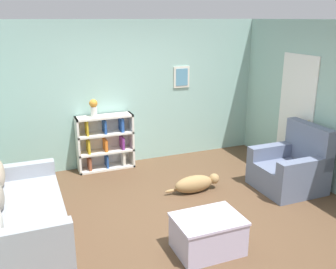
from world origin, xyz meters
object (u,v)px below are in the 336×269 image
(couch, at_px, (20,217))
(dog, at_px, (196,184))
(vase, at_px, (94,107))
(bookshelf, at_px, (105,142))
(coffee_table, at_px, (208,233))
(recliner_chair, at_px, (291,168))

(couch, relative_size, dog, 2.16)
(couch, distance_m, vase, 2.45)
(bookshelf, height_order, vase, vase)
(dog, xyz_separation_m, vase, (-1.25, 1.48, 1.02))
(couch, bearing_deg, dog, 8.89)
(coffee_table, bearing_deg, vase, 103.32)
(coffee_table, height_order, dog, coffee_table)
(bookshelf, xyz_separation_m, coffee_table, (0.52, -2.95, -0.26))
(couch, xyz_separation_m, coffee_table, (2.02, -1.05, -0.09))
(bookshelf, height_order, coffee_table, bookshelf)
(bookshelf, relative_size, dog, 1.10)
(bookshelf, xyz_separation_m, recliner_chair, (2.55, -1.94, -0.14))
(vase, bearing_deg, recliner_chair, -35.16)
(couch, xyz_separation_m, vase, (1.32, 1.88, 0.84))
(coffee_table, bearing_deg, bookshelf, 99.99)
(couch, distance_m, coffee_table, 2.28)
(coffee_table, xyz_separation_m, dog, (0.55, 1.45, -0.09))
(recliner_chair, bearing_deg, dog, 163.37)
(dog, bearing_deg, couch, -171.11)
(coffee_table, bearing_deg, dog, 69.11)
(coffee_table, xyz_separation_m, vase, (-0.69, 2.93, 0.93))
(recliner_chair, bearing_deg, bookshelf, 142.71)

